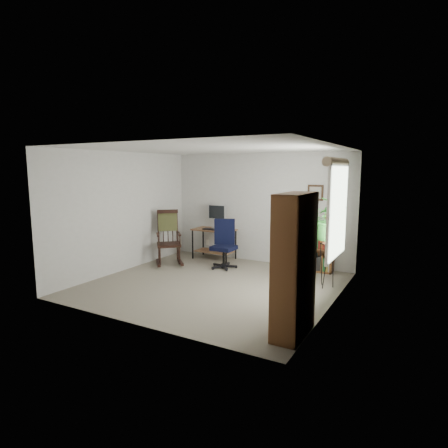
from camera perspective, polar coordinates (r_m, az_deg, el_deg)
The scene contains 18 objects.
floor at distance 6.81m, azimuth -1.67°, elevation -9.21°, with size 4.20×4.00×0.00m, color gray.
ceiling at distance 6.50m, azimuth -1.76°, elevation 11.40°, with size 4.20×4.00×0.00m, color silver.
wall_back at distance 8.31m, azimuth 5.41°, elevation 2.43°, with size 4.20×0.00×2.40m, color beige.
wall_front at distance 4.96m, azimuth -13.71°, elevation -1.81°, with size 4.20×0.00×2.40m, color beige.
wall_left at distance 7.83m, azimuth -15.01°, elevation 1.81°, with size 0.00×4.00×2.40m, color beige.
wall_right at distance 5.76m, azimuth 16.49°, elevation -0.52°, with size 0.00×4.00×2.40m, color beige.
window at distance 6.04m, azimuth 16.84°, elevation 1.77°, with size 0.12×1.20×1.50m, color white, non-canonical shape.
desk at distance 8.63m, azimuth -1.52°, elevation -3.05°, with size 0.96×0.53×0.69m, color #8E603F, non-canonical shape.
monitor at distance 8.64m, azimuth -1.06°, elevation 1.19°, with size 0.46×0.16×0.56m, color #B0B0B4, non-canonical shape.
keyboard at distance 8.46m, azimuth -1.94°, elevation -0.80°, with size 0.40×0.15×0.03m, color black.
office_chair at distance 7.78m, azimuth -0.04°, elevation -3.05°, with size 0.56×0.56×1.03m, color black, non-canonical shape.
rocking_chair at distance 8.18m, azimuth -8.44°, elevation -1.99°, with size 0.62×1.03×1.20m, color black, non-canonical shape.
low_bookshelf at distance 7.84m, azimuth 13.17°, elevation -3.57°, with size 0.88×0.29×0.93m, color brown, non-canonical shape.
tall_bookshelf at distance 4.67m, azimuth 10.65°, elevation -6.27°, with size 0.33×0.78×1.78m, color brown, non-canonical shape.
plant_stand at distance 6.79m, azimuth 15.38°, elevation -5.58°, with size 0.25×0.25×0.91m, color black, non-canonical shape.
spider_plant at distance 6.62m, azimuth 15.75°, elevation 3.87°, with size 1.69×1.88×1.46m, color #226021.
potted_plant_small at distance 7.69m, azimuth 15.32°, elevation 0.04°, with size 0.13×0.24×0.11m, color #226021.
framed_picture at distance 7.83m, azimuth 13.75°, elevation 4.65°, with size 0.32×0.04×0.32m, color black, non-canonical shape.
Camera 1 is at (3.34, -5.56, 2.06)m, focal length 30.00 mm.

